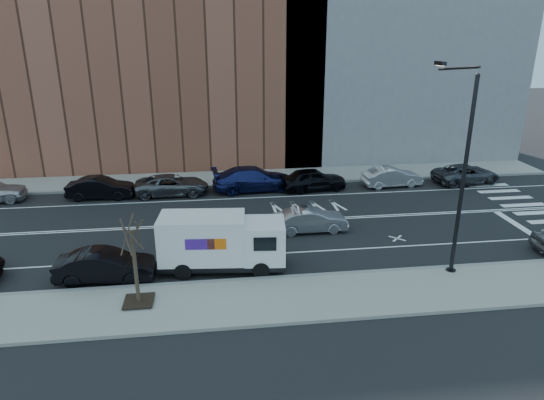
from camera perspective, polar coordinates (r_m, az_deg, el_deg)
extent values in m
plane|color=black|center=(28.61, 0.83, -2.49)|extent=(120.00, 120.00, 0.00)
cube|color=gray|center=(20.80, 4.33, -11.38)|extent=(44.00, 3.60, 0.15)
cube|color=gray|center=(36.82, -1.11, 2.73)|extent=(44.00, 3.60, 0.15)
cube|color=gray|center=(22.32, 3.40, -9.01)|extent=(44.00, 0.25, 0.17)
cube|color=gray|center=(35.11, -0.79, 1.90)|extent=(44.00, 0.25, 0.17)
cube|color=brown|center=(42.04, -13.89, 19.40)|extent=(26.00, 10.00, 22.00)
cylinder|color=black|center=(22.60, 21.57, 2.11)|extent=(0.18, 0.18, 9.00)
cylinder|color=black|center=(24.19, 20.27, -7.87)|extent=(0.44, 0.44, 0.20)
sphere|color=black|center=(21.79, 23.06, 13.33)|extent=(0.20, 0.20, 0.20)
cylinder|color=black|center=(23.26, 21.02, 14.26)|extent=(0.11, 3.49, 0.48)
cube|color=black|center=(24.77, 19.19, 14.95)|extent=(0.25, 0.80, 0.18)
cube|color=#FFF2CC|center=(24.77, 19.17, 14.72)|extent=(0.18, 0.55, 0.03)
cube|color=black|center=(20.96, -15.40, -11.35)|extent=(1.20, 1.20, 0.04)
cylinder|color=#382B1E|center=(20.24, -15.78, -7.65)|extent=(0.16, 0.16, 3.20)
cylinder|color=#382B1E|center=(19.61, -15.44, -3.99)|extent=(0.06, 0.80, 1.44)
cylinder|color=#382B1E|center=(19.85, -15.84, -3.73)|extent=(0.81, 0.31, 1.19)
cylinder|color=#382B1E|center=(19.82, -16.68, -3.86)|extent=(0.58, 0.76, 1.50)
cylinder|color=#382B1E|center=(19.55, -16.80, -4.20)|extent=(0.47, 0.61, 1.37)
cylinder|color=#382B1E|center=(19.42, -16.03, -4.28)|extent=(0.72, 0.29, 1.13)
cube|color=black|center=(23.08, -5.98, -7.14)|extent=(5.91, 2.48, 0.28)
cube|color=white|center=(22.58, -0.88, -4.78)|extent=(2.03, 2.16, 1.86)
cube|color=black|center=(22.51, 1.53, -4.10)|extent=(0.22, 1.71, 0.88)
cube|color=black|center=(21.55, -0.83, -5.22)|extent=(1.02, 0.13, 0.65)
cube|color=black|center=(23.40, -0.93, -3.14)|extent=(1.02, 0.13, 0.65)
cube|color=black|center=(23.02, 1.41, -6.85)|extent=(0.31, 1.86, 0.32)
cube|color=white|center=(22.64, -8.20, -4.41)|extent=(4.07, 2.40, 2.13)
cube|color=#47198C|center=(21.65, -8.49, -5.19)|extent=(1.29, 0.14, 0.51)
cube|color=orange|center=(21.57, -6.53, -5.19)|extent=(0.83, 0.10, 0.51)
cube|color=#47198C|center=(23.54, -7.96, -3.07)|extent=(1.29, 0.14, 0.51)
cube|color=orange|center=(23.47, -6.16, -3.06)|extent=(0.83, 0.10, 0.51)
cylinder|color=black|center=(22.21, -1.30, -8.24)|extent=(0.80, 0.33, 0.78)
cylinder|color=black|center=(23.87, -1.36, -6.16)|extent=(0.80, 0.33, 0.78)
cylinder|color=black|center=(22.46, -10.42, -8.26)|extent=(0.80, 0.33, 0.78)
cylinder|color=black|center=(24.10, -9.82, -6.20)|extent=(0.80, 0.33, 0.78)
imported|color=black|center=(34.17, -19.51, 1.35)|extent=(4.40, 1.68, 1.43)
imported|color=#56595F|center=(33.64, -11.70, 1.75)|extent=(4.95, 2.36, 1.36)
imported|color=navy|center=(33.82, -2.19, 2.51)|extent=(5.89, 2.80, 1.66)
imported|color=black|center=(33.97, 4.88, 2.44)|extent=(4.77, 2.40, 1.56)
imported|color=silver|center=(35.73, 13.91, 2.66)|extent=(4.37, 1.87, 1.40)
imported|color=#43454A|center=(38.19, 21.88, 2.87)|extent=(5.19, 2.92, 1.37)
imported|color=#9C9CA0|center=(27.06, 4.58, -2.35)|extent=(4.10, 1.52, 1.34)
imported|color=black|center=(23.10, -19.01, -7.33)|extent=(4.41, 1.69, 1.43)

